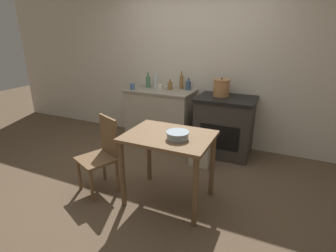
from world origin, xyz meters
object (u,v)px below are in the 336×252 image
bottle_far_left (188,85)px  cup_center_right (133,86)px  stove (224,126)px  bottle_mid_left (170,86)px  bottle_left (181,82)px  flour_sack (200,154)px  stock_pot (221,88)px  chair (102,153)px  cup_mid_right (160,87)px  mixing_bowl_large (178,135)px  bottle_center_left (156,82)px  work_table (169,147)px  bottle_center (148,82)px

bottle_far_left → cup_center_right: (-0.85, -0.35, -0.02)m
stove → bottle_mid_left: (-0.96, 0.09, 0.53)m
stove → bottle_left: size_ratio=3.04×
flour_sack → bottle_left: size_ratio=1.12×
stock_pot → bottle_far_left: bearing=164.9°
cup_center_right → chair: bearing=-72.7°
flour_sack → cup_mid_right: 1.32m
mixing_bowl_large → bottle_center_left: 2.02m
stove → cup_mid_right: (-1.10, -0.01, 0.51)m
bottle_far_left → bottle_center_left: size_ratio=0.73×
chair → work_table: bearing=31.6°
stove → bottle_far_left: bearing=163.2°
stove → stock_pot: stock_pot is taller
bottle_left → flour_sack: bearing=-51.7°
chair → stock_pot: (0.99, 1.64, 0.56)m
stove → cup_mid_right: bearing=-179.5°
chair → bottle_center_left: (-0.16, 1.73, 0.54)m
bottle_mid_left → stock_pot: bearing=-3.1°
stock_pot → cup_mid_right: size_ratio=2.95×
bottle_left → chair: bearing=-98.5°
bottle_far_left → mixing_bowl_large: bearing=-72.9°
flour_sack → bottle_center_left: bottle_center_left is taller
bottle_center → cup_center_right: bearing=-121.0°
bottle_far_left → cup_center_right: size_ratio=1.94×
flour_sack → stock_pot: 1.05m
work_table → bottle_center: 1.97m
flour_sack → cup_mid_right: bearing=149.1°
mixing_bowl_large → bottle_center: 2.08m
chair → flour_sack: size_ratio=2.70×
stock_pot → bottle_center_left: (-1.15, 0.09, -0.01)m
stove → bottle_center: 1.49m
bottle_left → cup_mid_right: size_ratio=3.14×
bottle_center_left → bottle_center: 0.13m
stock_pot → bottle_center: (-1.28, 0.06, -0.02)m
stove → cup_mid_right: 1.21m
flour_sack → bottle_left: bottle_left is taller
stove → bottle_center_left: bearing=173.9°
chair → bottle_left: bearing=105.5°
stove → chair: bearing=-124.3°
mixing_bowl_large → cup_center_right: (-1.39, 1.40, 0.12)m
stock_pot → bottle_far_left: (-0.58, 0.16, -0.04)m
work_table → stock_pot: 1.58m
cup_mid_right → cup_center_right: bearing=-162.0°
stove → flour_sack: size_ratio=2.71×
bottle_center → stove: bearing=-4.5°
mixing_bowl_large → cup_center_right: bearing=134.9°
stock_pot → bottle_center_left: 1.15m
work_table → chair: 0.85m
bottle_center_left → bottle_far_left: bearing=7.1°
chair → bottle_far_left: 1.91m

